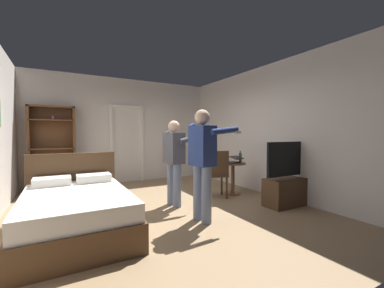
{
  "coord_description": "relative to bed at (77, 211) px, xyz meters",
  "views": [
    {
      "loc": [
        -1.59,
        -4.01,
        1.33
      ],
      "look_at": [
        0.7,
        0.13,
        1.14
      ],
      "focal_mm": 22.54,
      "sensor_mm": 36.0,
      "label": 1
    }
  ],
  "objects": [
    {
      "name": "suitcase_small",
      "position": [
        0.29,
        2.35,
        -0.09
      ],
      "size": [
        0.58,
        0.5,
        0.43
      ],
      "primitive_type": "cube",
      "rotation": [
        0.0,
        0.0,
        -0.27
      ],
      "color": "black",
      "rests_on": "ground_plane"
    },
    {
      "name": "suitcase_dark",
      "position": [
        0.29,
        2.34,
        -0.09
      ],
      "size": [
        0.67,
        0.4,
        0.44
      ],
      "primitive_type": "cube",
      "rotation": [
        0.0,
        0.0,
        -0.19
      ],
      "color": "#1E2D38",
      "rests_on": "ground_plane"
    },
    {
      "name": "ground_plane",
      "position": [
        1.4,
        0.46,
        -0.31
      ],
      "size": [
        5.99,
        5.99,
        0.0
      ],
      "primitive_type": "plane",
      "color": "#997A56"
    },
    {
      "name": "person_striped_shirt",
      "position": [
        1.68,
        0.5,
        0.6
      ],
      "size": [
        0.72,
        0.56,
        1.58
      ],
      "color": "slate",
      "rests_on": "ground_plane"
    },
    {
      "name": "wall_right",
      "position": [
        3.89,
        0.46,
        1.12
      ],
      "size": [
        0.12,
        5.68,
        2.85
      ],
      "primitive_type": "cube",
      "color": "silver",
      "rests_on": "ground_plane"
    },
    {
      "name": "wooden_chair",
      "position": [
        2.68,
        0.55,
        0.24
      ],
      "size": [
        0.53,
        0.53,
        0.99
      ],
      "color": "#4C331E",
      "rests_on": "ground_plane"
    },
    {
      "name": "side_table",
      "position": [
        3.16,
        0.65,
        0.16
      ],
      "size": [
        0.56,
        0.56,
        0.7
      ],
      "color": "brown",
      "rests_on": "ground_plane"
    },
    {
      "name": "wall_back",
      "position": [
        1.4,
        3.24,
        1.12
      ],
      "size": [
        5.11,
        0.12,
        2.85
      ],
      "primitive_type": "cube",
      "color": "silver",
      "rests_on": "ground_plane"
    },
    {
      "name": "bookshelf",
      "position": [
        -0.33,
        3.02,
        0.77
      ],
      "size": [
        0.98,
        0.32,
        1.99
      ],
      "color": "brown",
      "rests_on": "ground_plane"
    },
    {
      "name": "bottle_on_table",
      "position": [
        3.3,
        0.57,
        0.51
      ],
      "size": [
        0.06,
        0.06,
        0.26
      ],
      "color": "#33402F",
      "rests_on": "side_table"
    },
    {
      "name": "laptop",
      "position": [
        3.15,
        0.6,
        0.45
      ],
      "size": [
        0.41,
        0.41,
        0.16
      ],
      "color": "black",
      "rests_on": "side_table"
    },
    {
      "name": "person_blue_shirt",
      "position": [
        1.72,
        -0.44,
        0.67
      ],
      "size": [
        0.74,
        0.55,
        1.7
      ],
      "color": "slate",
      "rests_on": "ground_plane"
    },
    {
      "name": "tv_flatscreen",
      "position": [
        3.53,
        -0.51,
        0.06
      ],
      "size": [
        1.08,
        0.4,
        1.19
      ],
      "color": "#4C331E",
      "rests_on": "ground_plane"
    },
    {
      "name": "bed",
      "position": [
        0.0,
        0.0,
        0.0
      ],
      "size": [
        1.31,
        1.91,
        1.02
      ],
      "color": "#4C331E",
      "rests_on": "ground_plane"
    },
    {
      "name": "doorway_frame",
      "position": [
        1.45,
        3.16,
        0.92
      ],
      "size": [
        0.93,
        0.08,
        2.13
      ],
      "color": "white",
      "rests_on": "ground_plane"
    }
  ]
}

